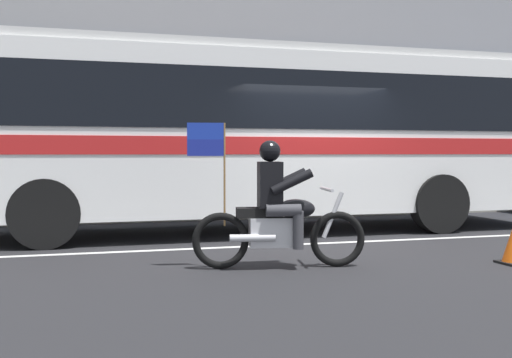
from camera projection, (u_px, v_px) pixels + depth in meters
The scene contains 7 objects.
ground_plane at pixel (315, 238), 10.56m from camera, with size 60.00×60.00×0.00m, color black.
sidewalk_curb at pixel (237, 208), 15.44m from camera, with size 28.00×3.80×0.15m, color gray.
lane_center_stripe at pixel (329, 243), 9.98m from camera, with size 26.60×0.14×0.01m, color silver.
office_building_facade at pixel (216, 10), 17.43m from camera, with size 28.00×0.89×10.63m.
transit_bus at pixel (251, 127), 11.41m from camera, with size 11.33×2.71×3.22m.
motorcycle_with_rider at pixel (278, 214), 7.81m from camera, with size 2.17×0.71×1.78m.
fire_hydrant at pixel (326, 191), 14.81m from camera, with size 0.22×0.30×0.75m.
Camera 1 is at (-3.89, -9.81, 1.41)m, focal length 44.78 mm.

